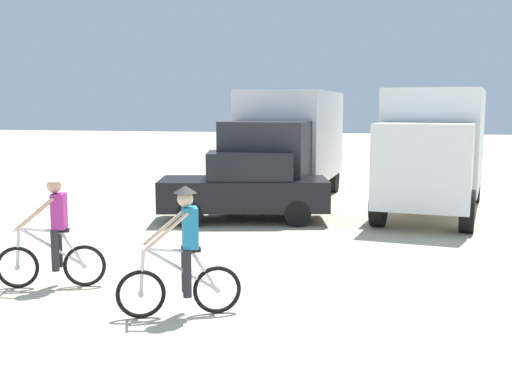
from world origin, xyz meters
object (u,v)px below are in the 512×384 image
box_truck_avon_van (289,140)px  cyclist_cowboy_hat (183,256)px  box_truck_white_box (435,144)px  cyclist_orange_shirt (54,236)px  sedan_parked (245,187)px

box_truck_avon_van → cyclist_cowboy_hat: size_ratio=3.76×
box_truck_avon_van → box_truck_white_box: bearing=-13.4°
cyclist_orange_shirt → cyclist_cowboy_hat: 2.61m
box_truck_avon_van → cyclist_cowboy_hat: box_truck_avon_van is taller
box_truck_white_box → cyclist_orange_shirt: box_truck_white_box is taller
cyclist_cowboy_hat → cyclist_orange_shirt: bearing=161.8°
cyclist_orange_shirt → box_truck_white_box: bearing=55.5°
sedan_parked → box_truck_white_box: bearing=29.3°
sedan_parked → cyclist_orange_shirt: 6.56m
sedan_parked → cyclist_cowboy_hat: cyclist_cowboy_hat is taller
box_truck_white_box → cyclist_cowboy_hat: size_ratio=3.84×
cyclist_cowboy_hat → box_truck_avon_van: bearing=92.8°
box_truck_avon_van → cyclist_orange_shirt: bearing=-101.0°
sedan_parked → cyclist_orange_shirt: size_ratio=2.47×
cyclist_orange_shirt → cyclist_cowboy_hat: (2.48, -0.82, 0.00)m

